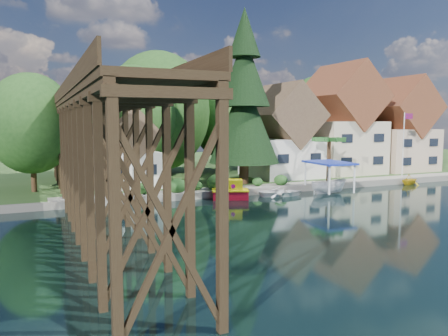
{
  "coord_description": "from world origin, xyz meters",
  "views": [
    {
      "loc": [
        -19.73,
        -28.71,
        6.92
      ],
      "look_at": [
        -4.71,
        6.0,
        2.94
      ],
      "focal_mm": 35.0,
      "sensor_mm": 36.0,
      "label": 1
    }
  ],
  "objects_px": {
    "trestle_bridge": "(90,143)",
    "flagpole": "(405,138)",
    "boat_yellow": "(410,179)",
    "house_right": "(397,131)",
    "boat_white_a": "(281,191)",
    "house_left": "(281,137)",
    "boat_canopy": "(329,180)",
    "house_center": "(341,126)",
    "shed": "(132,154)",
    "conifer": "(244,100)",
    "palm_tree": "(329,141)",
    "tugboat": "(231,191)"
  },
  "relations": [
    {
      "from": "house_center",
      "to": "flagpole",
      "type": "height_order",
      "value": "house_center"
    },
    {
      "from": "shed",
      "to": "boat_white_a",
      "type": "height_order",
      "value": "shed"
    },
    {
      "from": "trestle_bridge",
      "to": "flagpole",
      "type": "relative_size",
      "value": 5.85
    },
    {
      "from": "conifer",
      "to": "boat_yellow",
      "type": "relative_size",
      "value": 7.22
    },
    {
      "from": "house_left",
      "to": "boat_white_a",
      "type": "bearing_deg",
      "value": -120.53
    },
    {
      "from": "shed",
      "to": "conifer",
      "type": "bearing_deg",
      "value": -12.19
    },
    {
      "from": "tugboat",
      "to": "boat_canopy",
      "type": "height_order",
      "value": "boat_canopy"
    },
    {
      "from": "palm_tree",
      "to": "boat_white_a",
      "type": "height_order",
      "value": "palm_tree"
    },
    {
      "from": "boat_yellow",
      "to": "house_right",
      "type": "bearing_deg",
      "value": -43.85
    },
    {
      "from": "flagpole",
      "to": "tugboat",
      "type": "distance_m",
      "value": 24.2
    },
    {
      "from": "house_right",
      "to": "palm_tree",
      "type": "distance_m",
      "value": 16.89
    },
    {
      "from": "house_left",
      "to": "house_right",
      "type": "relative_size",
      "value": 0.88
    },
    {
      "from": "house_left",
      "to": "palm_tree",
      "type": "relative_size",
      "value": 2.17
    },
    {
      "from": "tugboat",
      "to": "palm_tree",
      "type": "bearing_deg",
      "value": 13.53
    },
    {
      "from": "palm_tree",
      "to": "tugboat",
      "type": "distance_m",
      "value": 14.04
    },
    {
      "from": "conifer",
      "to": "boat_yellow",
      "type": "height_order",
      "value": "conifer"
    },
    {
      "from": "house_left",
      "to": "conifer",
      "type": "distance_m",
      "value": 8.83
    },
    {
      "from": "shed",
      "to": "conifer",
      "type": "xyz_separation_m",
      "value": [
        11.18,
        -2.42,
        5.34
      ]
    },
    {
      "from": "boat_yellow",
      "to": "boat_white_a",
      "type": "bearing_deg",
      "value": 86.12
    },
    {
      "from": "boat_canopy",
      "to": "boat_yellow",
      "type": "xyz_separation_m",
      "value": [
        12.07,
        1.49,
        -0.68
      ]
    },
    {
      "from": "conifer",
      "to": "palm_tree",
      "type": "relative_size",
      "value": 3.55
    },
    {
      "from": "house_right",
      "to": "boat_white_a",
      "type": "height_order",
      "value": "house_right"
    },
    {
      "from": "tugboat",
      "to": "boat_white_a",
      "type": "xyz_separation_m",
      "value": [
        5.09,
        -0.29,
        -0.27
      ]
    },
    {
      "from": "house_left",
      "to": "house_center",
      "type": "bearing_deg",
      "value": 3.18
    },
    {
      "from": "flagpole",
      "to": "boat_yellow",
      "type": "bearing_deg",
      "value": -122.0
    },
    {
      "from": "shed",
      "to": "palm_tree",
      "type": "xyz_separation_m",
      "value": [
        20.29,
        -4.64,
        1.1
      ]
    },
    {
      "from": "trestle_bridge",
      "to": "flagpole",
      "type": "height_order",
      "value": "trestle_bridge"
    },
    {
      "from": "shed",
      "to": "conifer",
      "type": "height_order",
      "value": "conifer"
    },
    {
      "from": "flagpole",
      "to": "boat_canopy",
      "type": "bearing_deg",
      "value": -163.9
    },
    {
      "from": "boat_white_a",
      "to": "house_left",
      "type": "bearing_deg",
      "value": -18.46
    },
    {
      "from": "trestle_bridge",
      "to": "boat_canopy",
      "type": "relative_size",
      "value": 8.8
    },
    {
      "from": "boat_canopy",
      "to": "conifer",
      "type": "bearing_deg",
      "value": 134.04
    },
    {
      "from": "boat_white_a",
      "to": "boat_yellow",
      "type": "distance_m",
      "value": 17.02
    },
    {
      "from": "house_left",
      "to": "boat_canopy",
      "type": "distance_m",
      "value": 10.94
    },
    {
      "from": "house_center",
      "to": "flagpole",
      "type": "xyz_separation_m",
      "value": [
        3.88,
        -6.81,
        -1.29
      ]
    },
    {
      "from": "house_center",
      "to": "shed",
      "type": "height_order",
      "value": "house_center"
    },
    {
      "from": "house_center",
      "to": "flagpole",
      "type": "distance_m",
      "value": 7.94
    },
    {
      "from": "trestle_bridge",
      "to": "house_left",
      "type": "distance_m",
      "value": 25.42
    },
    {
      "from": "palm_tree",
      "to": "tugboat",
      "type": "height_order",
      "value": "palm_tree"
    },
    {
      "from": "flagpole",
      "to": "conifer",
      "type": "bearing_deg",
      "value": 173.07
    },
    {
      "from": "conifer",
      "to": "trestle_bridge",
      "type": "bearing_deg",
      "value": -156.87
    },
    {
      "from": "boat_yellow",
      "to": "palm_tree",
      "type": "bearing_deg",
      "value": 67.31
    },
    {
      "from": "house_left",
      "to": "boat_white_a",
      "type": "height_order",
      "value": "house_left"
    },
    {
      "from": "palm_tree",
      "to": "boat_canopy",
      "type": "bearing_deg",
      "value": -126.19
    },
    {
      "from": "shed",
      "to": "palm_tree",
      "type": "height_order",
      "value": "shed"
    },
    {
      "from": "tugboat",
      "to": "conifer",
      "type": "bearing_deg",
      "value": 53.83
    },
    {
      "from": "palm_tree",
      "to": "boat_white_a",
      "type": "bearing_deg",
      "value": -156.62
    },
    {
      "from": "boat_yellow",
      "to": "shed",
      "type": "bearing_deg",
      "value": 69.5
    },
    {
      "from": "house_left",
      "to": "conifer",
      "type": "relative_size",
      "value": 0.61
    },
    {
      "from": "house_center",
      "to": "house_right",
      "type": "distance_m",
      "value": 9.04
    }
  ]
}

